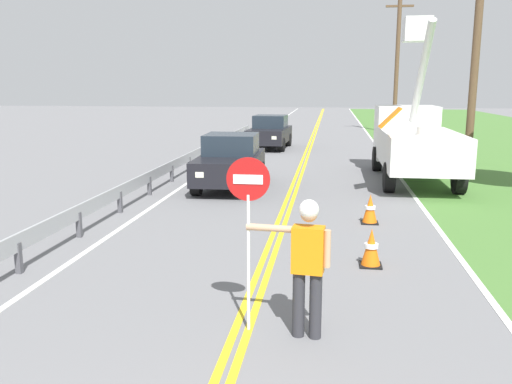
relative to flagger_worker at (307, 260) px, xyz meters
name	(u,v)px	position (x,y,z in m)	size (l,w,h in m)	color
centerline_yellow_left	(300,165)	(-0.95, 15.24, -1.04)	(0.11, 110.00, 0.01)	yellow
centerline_yellow_right	(305,165)	(-0.77, 15.24, -1.04)	(0.11, 110.00, 0.01)	yellow
edge_line_right	(393,167)	(2.74, 15.24, -1.04)	(0.12, 110.00, 0.01)	silver
edge_line_left	(216,164)	(-4.46, 15.24, -1.04)	(0.12, 110.00, 0.01)	silver
flagger_worker	(307,260)	(0.00, 0.00, 0.00)	(1.08, 0.28, 1.83)	#2D2D33
stop_sign_paddle	(248,206)	(-0.76, 0.08, 0.66)	(0.56, 0.04, 2.33)	silver
utility_bucket_truck	(413,138)	(3.08, 12.58, 0.37)	(2.67, 6.82, 5.49)	white
oncoming_sedan_nearest	(230,162)	(-2.88, 10.09, -0.21)	(2.02, 4.16, 1.70)	black
oncoming_sedan_second	(270,132)	(-2.88, 21.16, -0.21)	(2.07, 4.18, 1.70)	black
utility_pole_near	(475,57)	(5.24, 13.80, 3.17)	(1.80, 0.28, 8.07)	brown
utility_pole_mid	(397,64)	(4.53, 31.30, 3.61)	(1.80, 0.28, 8.94)	brown
traffic_cone_lead	(371,248)	(1.03, 2.95, -0.71)	(0.40, 0.40, 0.70)	orange
traffic_cone_mid	(370,209)	(1.23, 6.08, -0.71)	(0.40, 0.40, 0.70)	orange
guardrail_left_shoulder	(181,162)	(-5.06, 12.00, -0.53)	(0.10, 32.00, 0.71)	#9EA0A3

